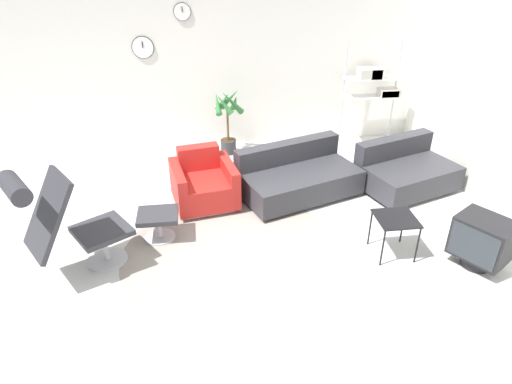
# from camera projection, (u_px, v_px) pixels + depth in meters

# --- Properties ---
(ground_plane) EXTENTS (12.00, 12.00, 0.00)m
(ground_plane) POSITION_uv_depth(u_px,v_px,m) (236.00, 250.00, 5.25)
(ground_plane) COLOR silver
(wall_back) EXTENTS (12.00, 0.09, 2.80)m
(wall_back) POSITION_uv_depth(u_px,v_px,m) (216.00, 62.00, 7.27)
(wall_back) COLOR silver
(wall_back) RESTS_ON ground_plane
(round_rug) EXTENTS (2.57, 2.57, 0.01)m
(round_rug) POSITION_uv_depth(u_px,v_px,m) (235.00, 252.00, 5.21)
(round_rug) COLOR gray
(round_rug) RESTS_ON ground_plane
(lounge_chair) EXTENTS (1.16, 1.00, 1.26)m
(lounge_chair) POSITION_uv_depth(u_px,v_px,m) (61.00, 217.00, 4.53)
(lounge_chair) COLOR #BCBCC1
(lounge_chair) RESTS_ON ground_plane
(ottoman) EXTENTS (0.47, 0.40, 0.34)m
(ottoman) POSITION_uv_depth(u_px,v_px,m) (158.00, 220.00, 5.35)
(ottoman) COLOR #BCBCC1
(ottoman) RESTS_ON ground_plane
(armchair_red) EXTENTS (0.92, 0.92, 0.72)m
(armchair_red) POSITION_uv_depth(u_px,v_px,m) (204.00, 185.00, 6.05)
(armchair_red) COLOR silver
(armchair_red) RESTS_ON ground_plane
(couch_low) EXTENTS (1.78, 1.35, 0.67)m
(couch_low) POSITION_uv_depth(u_px,v_px,m) (297.00, 178.00, 6.28)
(couch_low) COLOR black
(couch_low) RESTS_ON ground_plane
(couch_second) EXTENTS (1.48, 1.24, 0.67)m
(couch_second) POSITION_uv_depth(u_px,v_px,m) (405.00, 172.00, 6.43)
(couch_second) COLOR black
(couch_second) RESTS_ON ground_plane
(side_table) EXTENTS (0.43, 0.43, 0.47)m
(side_table) POSITION_uv_depth(u_px,v_px,m) (396.00, 222.00, 5.00)
(side_table) COLOR black
(side_table) RESTS_ON ground_plane
(crt_television) EXTENTS (0.67, 0.70, 0.58)m
(crt_television) POSITION_uv_depth(u_px,v_px,m) (482.00, 241.00, 4.85)
(crt_television) COLOR black
(crt_television) RESTS_ON ground_plane
(potted_plant) EXTENTS (0.49, 0.52, 1.13)m
(potted_plant) POSITION_uv_depth(u_px,v_px,m) (228.00, 120.00, 7.32)
(potted_plant) COLOR #333338
(potted_plant) RESTS_ON ground_plane
(shelf_unit) EXTENTS (0.96, 0.28, 1.69)m
(shelf_unit) POSITION_uv_depth(u_px,v_px,m) (377.00, 84.00, 7.46)
(shelf_unit) COLOR #BCBCC1
(shelf_unit) RESTS_ON ground_plane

